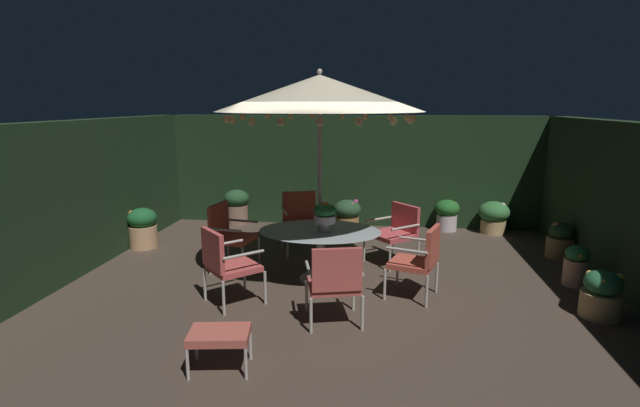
% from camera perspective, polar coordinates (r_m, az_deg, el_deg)
% --- Properties ---
extents(ground_plane, '(8.04, 7.11, 0.02)m').
position_cam_1_polar(ground_plane, '(6.80, 2.01, -9.53)').
color(ground_plane, '#47392F').
extents(hedge_backdrop_rear, '(8.04, 0.30, 2.24)m').
position_cam_1_polar(hedge_backdrop_rear, '(9.82, 3.93, 3.99)').
color(hedge_backdrop_rear, black).
rests_on(hedge_backdrop_rear, ground_plane).
extents(hedge_backdrop_left, '(0.30, 7.11, 2.24)m').
position_cam_1_polar(hedge_backdrop_left, '(7.83, -27.40, 0.62)').
color(hedge_backdrop_left, '#1D321C').
rests_on(hedge_backdrop_left, ground_plane).
extents(patio_dining_table, '(1.72, 1.29, 0.74)m').
position_cam_1_polar(patio_dining_table, '(6.70, -0.03, -4.22)').
color(patio_dining_table, '#BAAFA5').
rests_on(patio_dining_table, ground_plane).
extents(patio_umbrella, '(2.78, 2.78, 2.93)m').
position_cam_1_polar(patio_umbrella, '(6.44, -0.04, 13.10)').
color(patio_umbrella, '#B5AFAB').
rests_on(patio_umbrella, ground_plane).
extents(centerpiece_planter, '(0.31, 0.31, 0.43)m').
position_cam_1_polar(centerpiece_planter, '(6.50, 0.58, -1.30)').
color(centerpiece_planter, beige).
rests_on(centerpiece_planter, patio_dining_table).
extents(patio_chair_north, '(0.81, 0.80, 0.99)m').
position_cam_1_polar(patio_chair_north, '(8.08, -2.30, -1.67)').
color(patio_chair_north, '#B7AFA3').
rests_on(patio_chair_north, ground_plane).
extents(patio_chair_northeast, '(0.66, 0.68, 1.01)m').
position_cam_1_polar(patio_chair_northeast, '(7.24, -10.98, -3.34)').
color(patio_chair_northeast, '#B8B2A8').
rests_on(patio_chair_northeast, ground_plane).
extents(patio_chair_east, '(0.83, 0.83, 0.98)m').
position_cam_1_polar(patio_chair_east, '(6.02, -11.25, -6.84)').
color(patio_chair_east, '#B4AFA6').
rests_on(patio_chair_east, ground_plane).
extents(patio_chair_southeast, '(0.72, 0.69, 0.96)m').
position_cam_1_polar(patio_chair_southeast, '(5.37, 1.79, -9.15)').
color(patio_chair_southeast, '#B2B4A3').
rests_on(patio_chair_southeast, ground_plane).
extents(patio_chair_south, '(0.72, 0.72, 0.96)m').
position_cam_1_polar(patio_chair_south, '(6.24, 11.92, -6.33)').
color(patio_chair_south, '#B8AFA8').
rests_on(patio_chair_south, ground_plane).
extents(patio_chair_southwest, '(0.88, 0.89, 0.92)m').
position_cam_1_polar(patio_chair_southwest, '(7.57, 9.16, -3.07)').
color(patio_chair_southwest, '#B5B4A3').
rests_on(patio_chair_southwest, ground_plane).
extents(ottoman_footrest, '(0.61, 0.47, 0.39)m').
position_cam_1_polar(ottoman_footrest, '(4.71, -12.02, -15.35)').
color(ottoman_footrest, '#BAAFA7').
rests_on(ottoman_footrest, ground_plane).
extents(potted_plant_right_near, '(0.33, 0.33, 0.57)m').
position_cam_1_polar(potted_plant_right_near, '(7.49, 28.46, -6.53)').
color(potted_plant_right_near, tan).
rests_on(potted_plant_right_near, ground_plane).
extents(potted_plant_front_corner, '(0.42, 0.42, 0.60)m').
position_cam_1_polar(potted_plant_front_corner, '(8.68, 26.92, -3.99)').
color(potted_plant_front_corner, olive).
rests_on(potted_plant_front_corner, ground_plane).
extents(potted_plant_left_near, '(0.52, 0.52, 0.72)m').
position_cam_1_polar(potted_plant_left_near, '(10.02, -9.98, -0.24)').
color(potted_plant_left_near, '#886554').
rests_on(potted_plant_left_near, ground_plane).
extents(potted_plant_left_far, '(0.54, 0.54, 0.62)m').
position_cam_1_polar(potted_plant_left_far, '(9.38, 3.31, -1.28)').
color(potted_plant_left_far, '#A06F3D').
rests_on(potted_plant_left_far, ground_plane).
extents(potted_plant_back_right, '(0.46, 0.46, 0.57)m').
position_cam_1_polar(potted_plant_back_right, '(6.57, 30.78, -9.39)').
color(potted_plant_back_right, tan).
rests_on(potted_plant_back_right, ground_plane).
extents(potted_plant_back_left, '(0.50, 0.50, 0.70)m').
position_cam_1_polar(potted_plant_back_left, '(8.83, -20.55, -2.66)').
color(potted_plant_back_left, tan).
rests_on(potted_plant_back_left, ground_plane).
extents(potted_plant_right_far, '(0.58, 0.58, 0.62)m').
position_cam_1_polar(potted_plant_right_far, '(9.78, 20.16, -1.43)').
color(potted_plant_right_far, tan).
rests_on(potted_plant_right_far, ground_plane).
extents(potted_plant_back_center, '(0.48, 0.48, 0.61)m').
position_cam_1_polar(potted_plant_back_center, '(9.72, 15.03, -1.19)').
color(potted_plant_back_center, silver).
rests_on(potted_plant_back_center, ground_plane).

